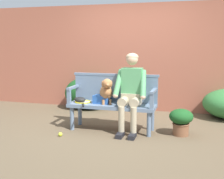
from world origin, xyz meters
TOP-DOWN VIEW (x-y plane):
  - ground_plane at (0.00, 0.00)m, footprint 40.00×40.00m
  - brick_garden_fence at (0.00, 1.83)m, footprint 8.00×0.30m
  - hedge_bush_far_left at (-1.01, 1.44)m, footprint 1.05×0.78m
  - garden_bench at (0.00, 0.00)m, footprint 1.50×0.48m
  - bench_backrest at (0.00, 0.21)m, footprint 1.54×0.06m
  - bench_armrest_left_end at (-0.71, -0.09)m, footprint 0.06×0.48m
  - bench_armrest_right_end at (0.71, -0.09)m, footprint 0.06×0.48m
  - person_seated at (0.33, -0.01)m, footprint 0.56×0.64m
  - dog_on_bench at (-0.10, -0.03)m, footprint 0.33×0.44m
  - tennis_racket at (-0.52, -0.04)m, footprint 0.38×0.58m
  - baseball_glove at (-0.59, -0.01)m, footprint 0.26×0.23m
  - sports_bag at (-0.18, 0.01)m, footprint 0.29×0.22m
  - tennis_ball at (-0.71, -0.57)m, footprint 0.07×0.07m
  - potted_plant at (1.16, 0.05)m, footprint 0.39×0.39m

SIDE VIEW (x-z plane):
  - ground_plane at x=0.00m, z-range 0.00..0.00m
  - tennis_ball at x=-0.71m, z-range 0.00..0.07m
  - potted_plant at x=1.16m, z-range 0.04..0.48m
  - hedge_bush_far_left at x=-1.01m, z-range 0.00..0.73m
  - garden_bench at x=0.00m, z-range 0.17..0.63m
  - tennis_racket at x=-0.52m, z-range 0.46..0.49m
  - baseball_glove at x=-0.59m, z-range 0.47..0.56m
  - sports_bag at x=-0.18m, z-range 0.47..0.61m
  - bench_armrest_left_end at x=-0.71m, z-range 0.53..0.81m
  - bench_armrest_right_end at x=0.71m, z-range 0.53..0.81m
  - dog_on_bench at x=-0.10m, z-range 0.47..0.91m
  - bench_backrest at x=0.00m, z-range 0.47..0.97m
  - person_seated at x=0.33m, z-range 0.07..1.40m
  - brick_garden_fence at x=0.00m, z-range 0.00..2.36m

